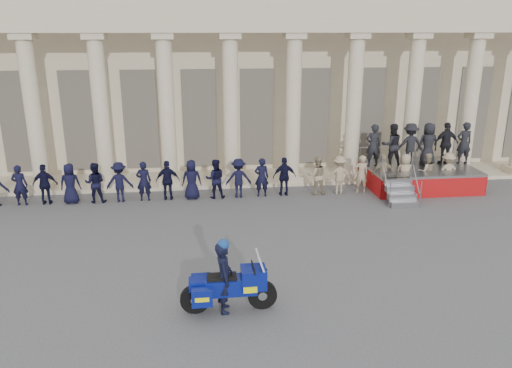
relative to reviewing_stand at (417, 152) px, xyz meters
name	(u,v)px	position (x,y,z in m)	size (l,w,h in m)	color
ground	(205,273)	(-9.04, -6.99, -1.49)	(90.00, 90.00, 0.00)	#4A4A4D
building	(198,66)	(-9.04, 7.76, 3.03)	(40.00, 12.50, 9.00)	#C4B493
officer_rank	(200,179)	(-9.11, -0.60, -0.70)	(21.65, 0.60, 1.57)	black
reviewing_stand	(417,152)	(0.00, 0.00, 0.00)	(4.66, 4.17, 2.69)	gray
motorcycle	(230,286)	(-8.47, -8.95, -0.85)	(2.30, 0.94, 1.48)	black
rider	(224,276)	(-8.60, -8.96, -0.57)	(0.43, 0.65, 1.85)	black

